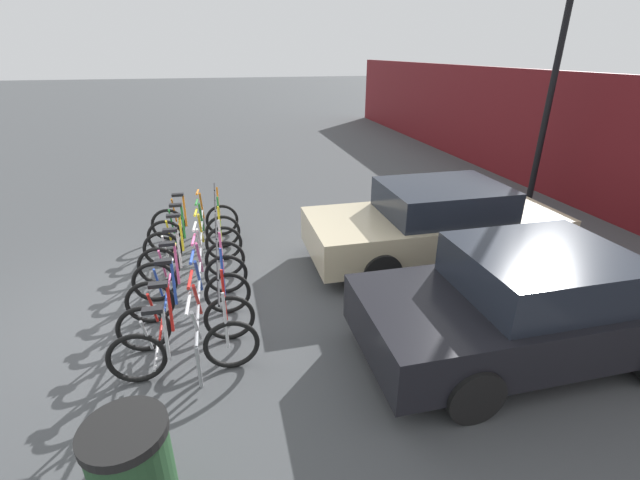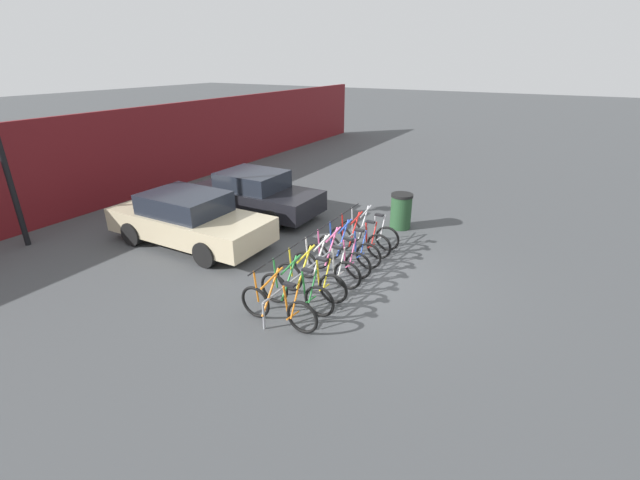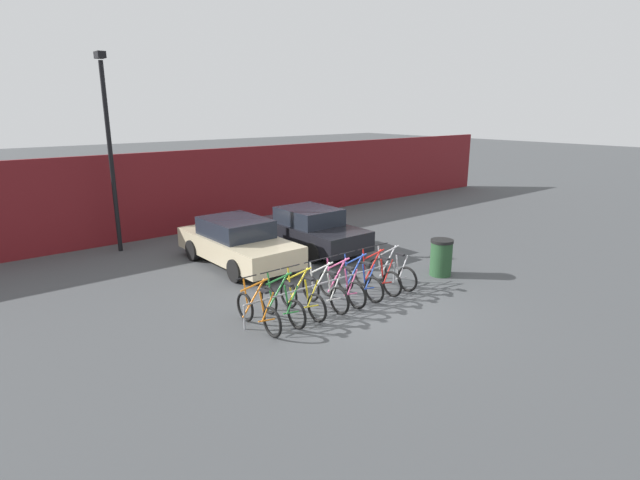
% 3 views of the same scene
% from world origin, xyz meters
% --- Properties ---
extents(ground_plane, '(120.00, 120.00, 0.00)m').
position_xyz_m(ground_plane, '(0.00, 0.00, 0.00)').
color(ground_plane, '#424447').
extents(hoarding_wall, '(36.00, 0.16, 3.06)m').
position_xyz_m(hoarding_wall, '(0.00, 9.50, 1.53)').
color(hoarding_wall, maroon).
rests_on(hoarding_wall, ground).
extents(bike_rack, '(4.70, 0.04, 0.57)m').
position_xyz_m(bike_rack, '(-0.42, 0.68, 0.50)').
color(bike_rack, gray).
rests_on(bike_rack, ground).
extents(bicycle_orange, '(0.68, 1.71, 1.05)m').
position_xyz_m(bicycle_orange, '(-2.50, 0.53, 0.38)').
color(bicycle_orange, black).
rests_on(bicycle_orange, ground).
extents(bicycle_green, '(0.68, 1.71, 1.05)m').
position_xyz_m(bicycle_green, '(-1.88, 0.53, 0.38)').
color(bicycle_green, black).
rests_on(bicycle_green, ground).
extents(bicycle_yellow, '(0.68, 1.71, 1.05)m').
position_xyz_m(bicycle_yellow, '(-1.32, 0.53, 0.38)').
color(bicycle_yellow, black).
rests_on(bicycle_yellow, ground).
extents(bicycle_white, '(0.68, 1.71, 1.05)m').
position_xyz_m(bicycle_white, '(-0.66, 0.53, 0.38)').
color(bicycle_white, black).
rests_on(bicycle_white, ground).
extents(bicycle_pink, '(0.68, 1.71, 1.05)m').
position_xyz_m(bicycle_pink, '(-0.13, 0.53, 0.38)').
color(bicycle_pink, black).
rests_on(bicycle_pink, ground).
extents(bicycle_blue, '(0.68, 1.71, 1.05)m').
position_xyz_m(bicycle_blue, '(0.46, 0.53, 0.38)').
color(bicycle_blue, black).
rests_on(bicycle_blue, ground).
extents(bicycle_red, '(0.68, 1.71, 1.05)m').
position_xyz_m(bicycle_red, '(1.09, 0.53, 0.38)').
color(bicycle_red, black).
rests_on(bicycle_red, ground).
extents(bicycle_silver, '(0.68, 1.71, 1.05)m').
position_xyz_m(bicycle_silver, '(1.66, 0.53, 0.38)').
color(bicycle_silver, black).
rests_on(bicycle_silver, ground).
extents(car_beige, '(1.91, 4.46, 1.40)m').
position_xyz_m(car_beige, '(-0.50, 4.74, 0.69)').
color(car_beige, '#C1B28E').
rests_on(car_beige, ground).
extents(car_black, '(1.91, 4.09, 1.40)m').
position_xyz_m(car_black, '(2.17, 4.61, 0.69)').
color(car_black, black).
rests_on(car_black, ground).
extents(trash_bin, '(0.63, 0.63, 1.03)m').
position_xyz_m(trash_bin, '(3.37, 0.25, 0.52)').
color(trash_bin, '#234728').
rests_on(trash_bin, ground).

